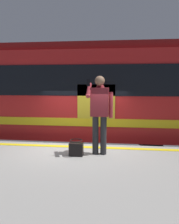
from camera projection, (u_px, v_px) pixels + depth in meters
The scene contains 8 objects.
ground_plane at pixel (80, 184), 6.10m from camera, with size 24.84×24.84×0.00m, color #3D3D3F.
platform at pixel (62, 204), 4.04m from camera, with size 15.05×4.04×1.12m, color gray.
safety_line at pixel (78, 147), 5.65m from camera, with size 14.75×0.16×0.01m, color yellow.
track_rail_near at pixel (88, 161), 7.63m from camera, with size 19.57×0.08×0.16m, color slate.
track_rail_far at pixel (92, 149), 9.04m from camera, with size 19.57×0.08×0.16m, color slate.
train_carriage at pixel (46, 91), 8.21m from camera, with size 11.33×3.05×3.78m.
passenger at pixel (100, 109), 4.97m from camera, with size 0.57×0.55×1.77m.
handbag at pixel (76, 148), 4.96m from camera, with size 0.31×0.28×0.36m.
Camera 1 is at (-0.94, 5.71, 2.75)m, focal length 35.78 mm.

